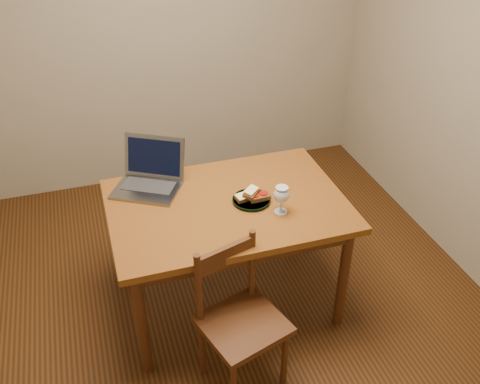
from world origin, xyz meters
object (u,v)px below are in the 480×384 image
object	(u,v)px
plate	(251,200)
milk_glass	(281,200)
table	(227,215)
laptop	(150,174)
chair	(241,315)

from	to	relation	value
plate	milk_glass	world-z (taller)	milk_glass
table	milk_glass	distance (m)	0.35
table	plate	distance (m)	0.16
table	milk_glass	world-z (taller)	milk_glass
laptop	table	bearing A→B (deg)	-10.89
table	milk_glass	xyz separation A→B (m)	(0.25, -0.17, 0.17)
chair	milk_glass	world-z (taller)	milk_glass
laptop	milk_glass	bearing A→B (deg)	-8.42
milk_glass	table	bearing A→B (deg)	145.64
plate	chair	bearing A→B (deg)	-113.67
table	chair	xyz separation A→B (m)	(-0.10, -0.55, -0.20)
chair	table	bearing A→B (deg)	62.84
chair	milk_glass	distance (m)	0.64
milk_glass	laptop	world-z (taller)	laptop
plate	milk_glass	distance (m)	0.20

